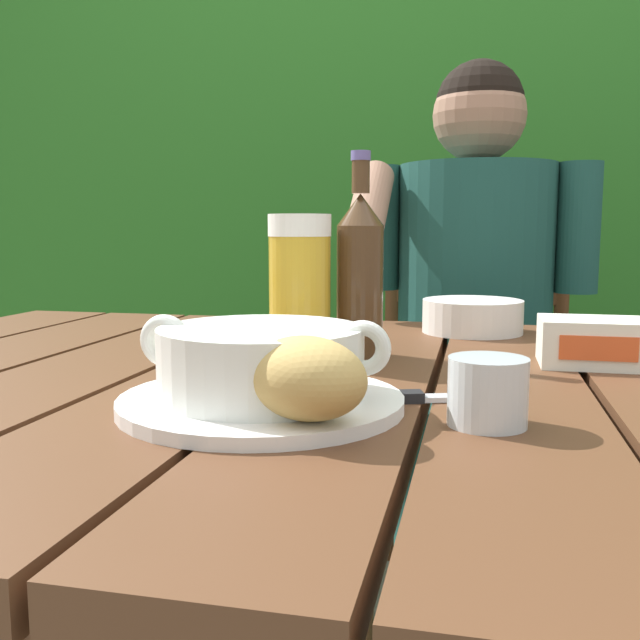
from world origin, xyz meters
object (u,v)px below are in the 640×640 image
at_px(serving_plate, 262,402).
at_px(water_glass_small, 488,392).
at_px(bread_roll, 306,378).
at_px(diner_bowl, 472,316).
at_px(beer_bottle, 360,272).
at_px(table_knife, 420,397).
at_px(person_eating, 472,312).
at_px(chair_near_diner, 471,411).
at_px(beer_glass, 300,287).
at_px(soup_bowl, 261,360).
at_px(butter_tub, 592,342).

bearing_deg(serving_plate, water_glass_small, -3.37).
bearing_deg(serving_plate, bread_roll, -49.40).
distance_m(bread_roll, diner_bowl, 0.60).
height_order(beer_bottle, water_glass_small, beer_bottle).
bearing_deg(table_knife, water_glass_small, -48.12).
bearing_deg(bread_roll, person_eating, 82.60).
height_order(chair_near_diner, water_glass_small, chair_near_diner).
distance_m(serving_plate, beer_glass, 0.26).
bearing_deg(diner_bowl, bread_roll, -101.93).
relative_size(person_eating, beer_bottle, 4.75).
relative_size(soup_bowl, beer_glass, 1.31).
relative_size(serving_plate, soup_bowl, 1.10).
distance_m(person_eating, serving_plate, 0.89).
distance_m(chair_near_diner, diner_bowl, 0.62).
bearing_deg(bread_roll, beer_bottle, 92.56).
bearing_deg(beer_glass, butter_tub, 6.04).
relative_size(butter_tub, diner_bowl, 0.78).
distance_m(butter_tub, diner_bowl, 0.28).
height_order(bread_roll, water_glass_small, bread_roll).
relative_size(bread_roll, butter_tub, 1.08).
bearing_deg(bread_roll, chair_near_diner, 83.72).
xyz_separation_m(chair_near_diner, table_knife, (-0.04, -1.01, 0.27)).
xyz_separation_m(soup_bowl, beer_glass, (-0.03, 0.24, 0.05)).
height_order(serving_plate, diner_bowl, diner_bowl).
relative_size(serving_plate, beer_bottle, 1.01).
relative_size(serving_plate, bread_roll, 1.98).
xyz_separation_m(soup_bowl, diner_bowl, (0.18, 0.52, -0.02)).
distance_m(beer_glass, water_glass_small, 0.35).
bearing_deg(water_glass_small, bread_roll, -158.08).
bearing_deg(beer_glass, table_knife, -48.42).
height_order(serving_plate, beer_bottle, beer_bottle).
xyz_separation_m(water_glass_small, butter_tub, (0.13, 0.29, -0.00)).
distance_m(beer_bottle, water_glass_small, 0.34).
bearing_deg(beer_bottle, beer_glass, -150.64).
bearing_deg(person_eating, diner_bowl, -89.53).
xyz_separation_m(serving_plate, water_glass_small, (0.20, -0.01, 0.02)).
distance_m(table_knife, diner_bowl, 0.47).
relative_size(chair_near_diner, water_glass_small, 13.65).
bearing_deg(water_glass_small, beer_bottle, 118.20).
distance_m(soup_bowl, bread_roll, 0.09).
bearing_deg(table_knife, diner_bowl, 84.60).
xyz_separation_m(person_eating, serving_plate, (-0.18, -0.87, 0.01)).
bearing_deg(butter_tub, water_glass_small, -113.18).
bearing_deg(soup_bowl, diner_bowl, 70.54).
xyz_separation_m(soup_bowl, butter_tub, (0.33, 0.28, -0.02)).
relative_size(person_eating, soup_bowl, 5.19).
distance_m(beer_bottle, table_knife, 0.27).
relative_size(beer_glass, water_glass_small, 2.71).
bearing_deg(beer_glass, chair_near_diner, 75.65).
relative_size(table_knife, diner_bowl, 0.92).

